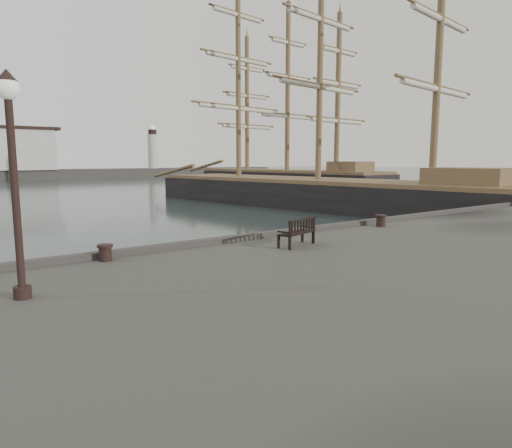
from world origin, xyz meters
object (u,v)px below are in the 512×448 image
at_px(bollard_left, 105,253).
at_px(bench, 297,237).
at_px(lamp_post, 12,155).
at_px(tall_ship_main, 317,199).
at_px(tall_ship_far, 287,185).
at_px(bollard_right, 381,221).

bearing_deg(bollard_left, bench, -14.97).
relative_size(bollard_left, lamp_post, 0.10).
bearing_deg(tall_ship_main, tall_ship_far, 49.13).
height_order(tall_ship_main, tall_ship_far, tall_ship_main).
distance_m(bench, bollard_left, 5.46).
height_order(bollard_right, tall_ship_main, tall_ship_main).
height_order(bench, lamp_post, lamp_post).
bearing_deg(bollard_right, tall_ship_far, 54.27).
bearing_deg(bollard_left, bollard_right, -2.15).
distance_m(lamp_post, tall_ship_main, 32.98).
bearing_deg(bench, bollard_left, 149.80).
distance_m(tall_ship_main, tall_ship_far, 19.74).
relative_size(bollard_left, tall_ship_far, 0.01).
bearing_deg(tall_ship_far, bollard_left, -139.41).
bearing_deg(bench, tall_ship_far, 34.48).
relative_size(bench, lamp_post, 0.36).
xyz_separation_m(bench, bollard_right, (5.23, 1.02, -0.03)).
bearing_deg(tall_ship_main, bench, -143.80).
bearing_deg(tall_ship_far, bench, -133.56).
relative_size(lamp_post, tall_ship_far, 0.14).
relative_size(bollard_left, tall_ship_main, 0.01).
bearing_deg(lamp_post, bollard_right, 8.18).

